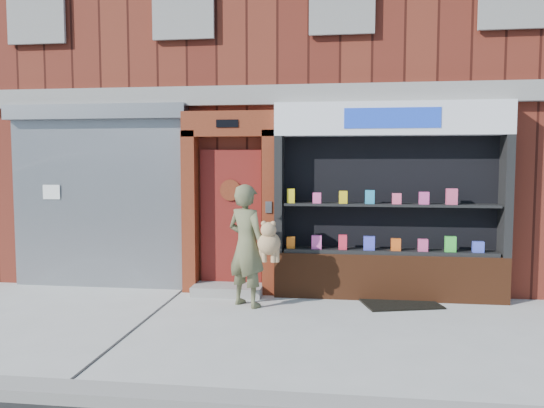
# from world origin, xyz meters

# --- Properties ---
(ground) EXTENTS (80.00, 80.00, 0.00)m
(ground) POSITION_xyz_m (0.00, 0.00, 0.00)
(ground) COLOR #9E9E99
(ground) RESTS_ON ground
(curb) EXTENTS (60.00, 0.30, 0.12)m
(curb) POSITION_xyz_m (0.00, -2.15, 0.06)
(curb) COLOR gray
(curb) RESTS_ON ground
(building) EXTENTS (12.00, 8.16, 8.00)m
(building) POSITION_xyz_m (-0.00, 5.99, 4.00)
(building) COLOR #551C13
(building) RESTS_ON ground
(shutter_bay) EXTENTS (3.10, 0.30, 3.04)m
(shutter_bay) POSITION_xyz_m (-3.00, 1.93, 1.72)
(shutter_bay) COLOR gray
(shutter_bay) RESTS_ON ground
(red_door_bay) EXTENTS (1.52, 0.58, 2.90)m
(red_door_bay) POSITION_xyz_m (-0.75, 1.86, 1.46)
(red_door_bay) COLOR #5B200F
(red_door_bay) RESTS_ON ground
(pharmacy_bay) EXTENTS (3.50, 0.41, 3.00)m
(pharmacy_bay) POSITION_xyz_m (1.75, 1.81, 1.37)
(pharmacy_bay) COLOR #562914
(pharmacy_bay) RESTS_ON ground
(woman) EXTENTS (0.90, 0.70, 1.78)m
(woman) POSITION_xyz_m (-0.30, 1.08, 0.90)
(woman) COLOR brown
(woman) RESTS_ON ground
(doormat) EXTENTS (1.25, 1.02, 0.03)m
(doormat) POSITION_xyz_m (1.90, 1.49, 0.01)
(doormat) COLOR black
(doormat) RESTS_ON ground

